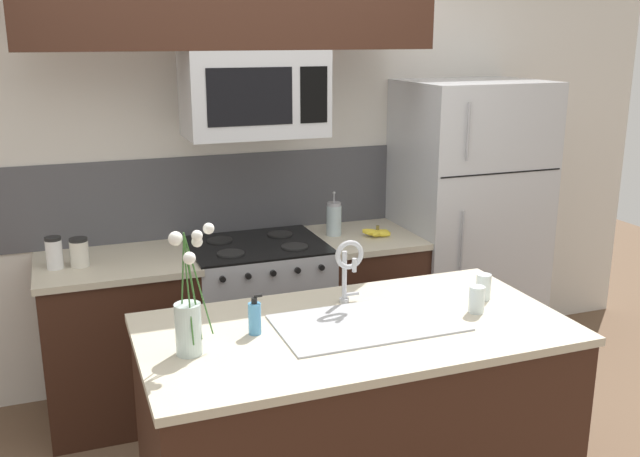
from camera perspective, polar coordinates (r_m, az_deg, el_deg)
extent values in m
cube|color=silver|center=(4.41, -2.77, 5.18)|extent=(5.20, 0.10, 2.60)
cube|color=#4C4C51|center=(4.31, -6.32, 2.83)|extent=(2.94, 0.01, 0.48)
cube|color=#381E14|center=(4.11, -15.57, -8.77)|extent=(0.80, 0.62, 0.88)
cube|color=beige|center=(3.95, -16.04, -2.73)|extent=(0.83, 0.65, 0.03)
cube|color=#381E14|center=(4.44, 3.47, -6.38)|extent=(0.58, 0.62, 0.88)
cube|color=beige|center=(4.29, 3.57, -0.72)|extent=(0.61, 0.65, 0.03)
cube|color=#B7BABF|center=(4.22, -4.95, -7.32)|extent=(0.76, 0.62, 0.91)
cube|color=black|center=(4.07, -5.09, -1.31)|extent=(0.76, 0.62, 0.01)
cylinder|color=black|center=(3.89, -7.15, -1.98)|extent=(0.15, 0.15, 0.01)
cylinder|color=black|center=(3.99, -2.05, -1.44)|extent=(0.15, 0.15, 0.01)
cylinder|color=black|center=(4.15, -8.03, -0.92)|extent=(0.15, 0.15, 0.01)
cylinder|color=black|center=(4.24, -3.22, -0.45)|extent=(0.15, 0.15, 0.01)
cylinder|color=black|center=(3.72, -7.80, -4.04)|extent=(0.03, 0.02, 0.03)
cylinder|color=black|center=(3.75, -5.76, -3.81)|extent=(0.03, 0.02, 0.03)
cylinder|color=black|center=(3.79, -3.76, -3.59)|extent=(0.03, 0.02, 0.03)
cylinder|color=black|center=(3.83, -1.79, -3.36)|extent=(0.03, 0.02, 0.03)
cylinder|color=black|center=(3.87, 0.13, -3.14)|extent=(0.03, 0.02, 0.03)
cube|color=#B7BABF|center=(3.89, -5.31, 10.71)|extent=(0.74, 0.40, 0.45)
cube|color=black|center=(3.68, -5.60, 10.44)|extent=(0.45, 0.00, 0.29)
cube|color=black|center=(3.78, -0.50, 10.64)|extent=(0.15, 0.00, 0.29)
cube|color=#B7BABF|center=(4.63, 11.52, 0.32)|extent=(0.84, 0.72, 1.80)
cube|color=black|center=(4.25, 14.37, 4.31)|extent=(0.80, 0.00, 0.01)
cylinder|color=#99999E|center=(4.06, 11.78, 7.58)|extent=(0.01, 0.01, 0.32)
cylinder|color=#99999E|center=(4.23, 11.20, -3.12)|extent=(0.01, 0.01, 0.69)
cylinder|color=silver|center=(3.89, -20.49, -1.95)|extent=(0.08, 0.08, 0.15)
cylinder|color=black|center=(3.87, -20.60, -0.76)|extent=(0.08, 0.08, 0.02)
cylinder|color=silver|center=(3.89, -18.69, -1.92)|extent=(0.10, 0.10, 0.14)
cylinder|color=black|center=(3.87, -18.78, -0.85)|extent=(0.09, 0.09, 0.02)
ellipsoid|color=yellow|center=(4.24, 4.53, -0.38)|extent=(0.17, 0.12, 0.05)
ellipsoid|color=yellow|center=(4.25, 4.50, -0.32)|extent=(0.18, 0.09, 0.07)
ellipsoid|color=yellow|center=(4.24, 4.68, -0.37)|extent=(0.17, 0.04, 0.05)
ellipsoid|color=yellow|center=(4.26, 4.65, -0.31)|extent=(0.18, 0.08, 0.05)
ellipsoid|color=yellow|center=(4.25, 4.82, -0.35)|extent=(0.16, 0.13, 0.05)
cylinder|color=brown|center=(4.24, 4.64, 0.03)|extent=(0.02, 0.02, 0.03)
cylinder|color=silver|center=(4.25, 1.12, 0.65)|extent=(0.09, 0.09, 0.18)
cylinder|color=#A3A3AA|center=(4.22, 1.13, 1.96)|extent=(0.08, 0.08, 0.02)
cylinder|color=#A3A3AA|center=(4.22, 1.13, 2.43)|extent=(0.01, 0.01, 0.05)
sphere|color=#A3A3AA|center=(4.21, 1.13, 2.86)|extent=(0.02, 0.02, 0.02)
cube|color=#381E14|center=(3.19, 2.73, -15.58)|extent=(1.74, 0.90, 0.88)
cube|color=beige|center=(2.98, 2.84, -8.06)|extent=(1.77, 0.93, 0.03)
cube|color=#ADAFB5|center=(3.00, 3.85, -7.52)|extent=(0.76, 0.44, 0.01)
cube|color=#ADAFB5|center=(2.97, 0.70, -9.41)|extent=(0.30, 0.33, 0.15)
cube|color=#ADAFB5|center=(3.10, 6.80, -8.40)|extent=(0.30, 0.33, 0.15)
cylinder|color=#B7BABF|center=(3.22, 1.94, -5.75)|extent=(0.04, 0.04, 0.02)
cylinder|color=#B7BABF|center=(3.17, 1.96, -3.73)|extent=(0.02, 0.02, 0.22)
torus|color=#B7BABF|center=(3.09, 2.37, -2.11)|extent=(0.13, 0.02, 0.13)
cylinder|color=#B7BABF|center=(3.05, 2.76, -2.94)|extent=(0.02, 0.02, 0.06)
cube|color=#B7BABF|center=(3.22, 2.53, -5.26)|extent=(0.07, 0.01, 0.01)
cylinder|color=#4C93C6|center=(2.88, -5.25, -7.19)|extent=(0.05, 0.05, 0.13)
cylinder|color=black|center=(2.85, -5.28, -5.76)|extent=(0.02, 0.02, 0.02)
cube|color=black|center=(2.85, -4.98, -5.39)|extent=(0.03, 0.01, 0.01)
cylinder|color=silver|center=(3.16, 12.42, -5.56)|extent=(0.07, 0.07, 0.12)
cylinder|color=silver|center=(3.32, 12.94, -4.57)|extent=(0.07, 0.07, 0.12)
cylinder|color=silver|center=(2.73, -10.48, -7.91)|extent=(0.10, 0.10, 0.20)
cylinder|color=silver|center=(2.76, -10.42, -9.14)|extent=(0.09, 0.09, 0.06)
cylinder|color=#386B2D|center=(2.68, -9.69, -4.44)|extent=(0.10, 0.01, 0.41)
sphere|color=white|center=(2.63, -8.91, 0.00)|extent=(0.04, 0.04, 0.04)
cylinder|color=#386B2D|center=(2.65, -10.43, -5.62)|extent=(0.01, 0.07, 0.33)
sphere|color=white|center=(2.57, -10.41, -2.35)|extent=(0.05, 0.05, 0.05)
cylinder|color=#386B2D|center=(2.66, -10.13, -4.74)|extent=(0.05, 0.03, 0.40)
sphere|color=white|center=(2.60, -9.81, -0.57)|extent=(0.04, 0.04, 0.04)
cylinder|color=#386B2D|center=(2.68, -10.13, -4.94)|extent=(0.05, 0.01, 0.37)
sphere|color=white|center=(2.63, -9.81, -1.05)|extent=(0.04, 0.04, 0.04)
cylinder|color=#386B2D|center=(2.68, -10.96, -4.83)|extent=(0.03, 0.02, 0.39)
sphere|color=white|center=(2.63, -11.49, -0.80)|extent=(0.05, 0.05, 0.05)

